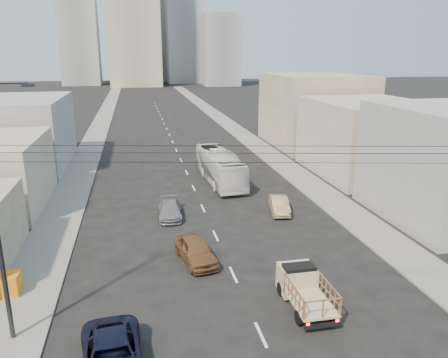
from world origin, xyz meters
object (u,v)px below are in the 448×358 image
object	(u,v)px
sedan_brown	(196,250)
sedan_tan	(279,205)
flatbed_pickup	(304,287)
crate_stack	(2,284)
sedan_grey	(170,210)
city_bus	(220,167)

from	to	relation	value
sedan_brown	sedan_tan	xyz separation A→B (m)	(8.14, 7.57, -0.11)
flatbed_pickup	sedan_brown	xyz separation A→B (m)	(-4.92, 6.20, -0.31)
sedan_tan	crate_stack	world-z (taller)	sedan_tan
sedan_brown	sedan_grey	world-z (taller)	sedan_brown
city_bus	sedan_brown	distance (m)	18.20
sedan_tan	sedan_grey	world-z (taller)	sedan_tan
sedan_brown	sedan_tan	size ratio (longest dim) A/B	1.13
sedan_grey	crate_stack	distance (m)	14.38
sedan_brown	crate_stack	distance (m)	11.20
flatbed_pickup	sedan_brown	world-z (taller)	flatbed_pickup
flatbed_pickup	sedan_tan	world-z (taller)	flatbed_pickup
flatbed_pickup	sedan_brown	bearing A→B (deg)	128.48
flatbed_pickup	crate_stack	xyz separation A→B (m)	(-15.94, 4.19, -0.40)
sedan_grey	crate_stack	bearing A→B (deg)	-131.47
flatbed_pickup	crate_stack	world-z (taller)	flatbed_pickup
sedan_tan	sedan_grey	xyz separation A→B (m)	(-9.11, 0.72, -0.03)
sedan_grey	crate_stack	size ratio (longest dim) A/B	2.44
flatbed_pickup	city_bus	xyz separation A→B (m)	(0.04, 23.68, 0.54)
city_bus	sedan_tan	world-z (taller)	city_bus
city_bus	sedan_brown	bearing A→B (deg)	-108.96
sedan_tan	city_bus	bearing A→B (deg)	118.23
sedan_brown	city_bus	bearing A→B (deg)	63.40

